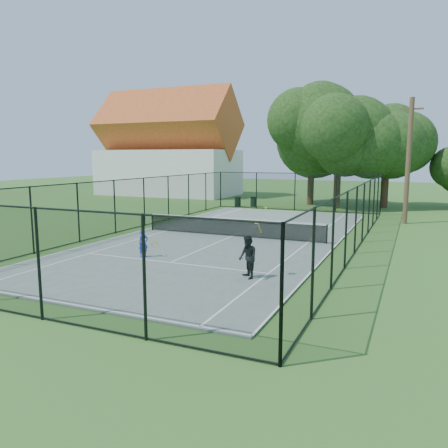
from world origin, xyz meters
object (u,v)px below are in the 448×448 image
at_px(tennis_net, 232,227).
at_px(player_blue, 144,243).
at_px(trash_bin_right, 254,201).
at_px(utility_pole, 408,161).
at_px(player_black, 248,257).
at_px(trash_bin_left, 238,202).

bearing_deg(tennis_net, player_blue, -104.70).
bearing_deg(tennis_net, trash_bin_right, 105.46).
bearing_deg(player_blue, trash_bin_right, 96.70).
bearing_deg(utility_pole, trash_bin_right, 156.89).
relative_size(tennis_net, player_blue, 8.73).
bearing_deg(player_black, tennis_net, 116.53).
distance_m(trash_bin_left, trash_bin_right, 1.37).
bearing_deg(player_blue, trash_bin_left, 100.50).
xyz_separation_m(player_blue, player_black, (5.20, -1.32, 0.18)).
relative_size(trash_bin_right, utility_pole, 0.11).
bearing_deg(trash_bin_right, utility_pole, -23.11).
bearing_deg(player_blue, utility_pole, 56.61).
height_order(tennis_net, trash_bin_left, tennis_net).
relative_size(utility_pole, player_black, 3.20).
xyz_separation_m(tennis_net, player_black, (3.63, -7.28, 0.24)).
xyz_separation_m(trash_bin_left, player_black, (8.85, -21.01, 0.38)).
height_order(tennis_net, trash_bin_right, tennis_net).
bearing_deg(tennis_net, player_black, -63.47).
xyz_separation_m(trash_bin_left, player_blue, (3.65, -19.69, 0.20)).
height_order(utility_pole, player_blue, utility_pole).
relative_size(utility_pole, player_blue, 6.84).
distance_m(trash_bin_right, player_black, 22.79).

